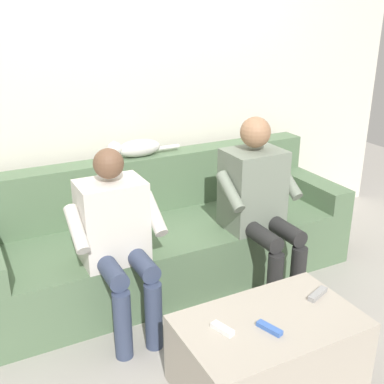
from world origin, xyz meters
The scene contains 10 objects.
ground_plane centered at (0.00, 0.60, 0.00)m, with size 8.00×8.00×0.00m, color gray.
back_wall centered at (0.00, -0.64, 1.37)m, with size 4.69×0.06×2.75m, color beige.
couch centered at (0.00, -0.15, 0.29)m, with size 2.56×0.83×0.82m.
coffee_table centered at (0.00, 1.07, 0.19)m, with size 0.90×0.55×0.39m.
person_left_seated centered at (-0.49, 0.23, 0.64)m, with size 0.52×0.61×1.16m.
person_right_seated centered at (0.49, 0.25, 0.61)m, with size 0.53×0.54×1.09m.
cat_on_backrest centered at (0.10, -0.41, 0.88)m, with size 0.54×0.13×0.13m.
remote_white centered at (0.25, 1.04, 0.40)m, with size 0.12×0.04×0.02m, color white.
remote_gray centered at (-0.34, 1.02, 0.40)m, with size 0.15×0.04×0.03m, color gray.
remote_blue centered at (0.05, 1.13, 0.40)m, with size 0.13×0.04×0.02m, color #3860B7.
Camera 1 is at (1.23, 2.63, 1.81)m, focal length 44.95 mm.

